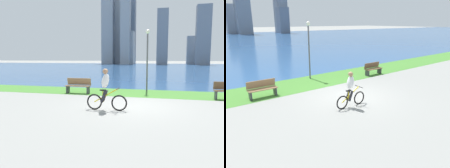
# 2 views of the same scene
# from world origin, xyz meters

# --- Properties ---
(ground_plane) EXTENTS (300.00, 300.00, 0.00)m
(ground_plane) POSITION_xyz_m (0.00, 0.00, 0.00)
(ground_plane) COLOR gray
(grass_strip_bayside) EXTENTS (120.00, 3.06, 0.01)m
(grass_strip_bayside) POSITION_xyz_m (0.00, 3.72, 0.00)
(grass_strip_bayside) COLOR #478433
(grass_strip_bayside) RESTS_ON ground
(bay_water_surface) EXTENTS (300.00, 70.55, 0.00)m
(bay_water_surface) POSITION_xyz_m (0.00, 40.53, 0.00)
(bay_water_surface) COLOR #2D568C
(bay_water_surface) RESTS_ON ground
(cyclist_lead) EXTENTS (1.68, 0.52, 1.69)m
(cyclist_lead) POSITION_xyz_m (-0.94, -1.06, 0.84)
(cyclist_lead) COLOR black
(cyclist_lead) RESTS_ON ground
(bench_far_along_path) EXTENTS (1.50, 0.47, 0.90)m
(bench_far_along_path) POSITION_xyz_m (-3.73, 2.78, 0.45)
(bench_far_along_path) COLOR olive
(bench_far_along_path) RESTS_ON ground
(lamppost_tall) EXTENTS (0.28, 0.28, 3.85)m
(lamppost_tall) POSITION_xyz_m (0.17, 4.56, 2.53)
(lamppost_tall) COLOR #595960
(lamppost_tall) RESTS_ON ground
(city_skyline_far_shore) EXTENTS (47.77, 11.93, 27.88)m
(city_skyline_far_shore) POSITION_xyz_m (-2.62, 67.08, 10.22)
(city_skyline_far_shore) COLOR #8C939E
(city_skyline_far_shore) RESTS_ON ground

